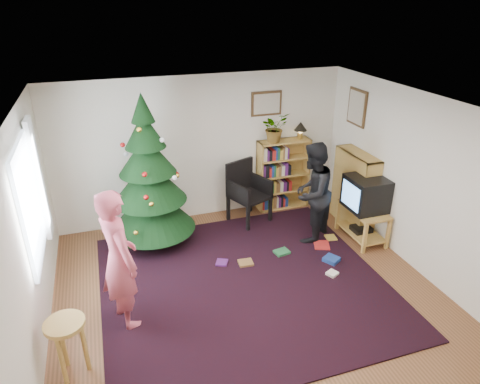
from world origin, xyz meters
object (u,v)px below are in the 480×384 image
object	(u,v)px
christmas_tree	(149,185)
picture_right	(357,107)
person_standing	(119,260)
tv_stand	(362,221)
stool	(66,334)
bookshelf_back	(283,174)
bookshelf_right	(355,189)
picture_back	(266,104)
table_lamp	(301,127)
crt_tv	(366,193)
potted_plant	(274,128)
person_by_chair	(312,193)
armchair	(247,188)

from	to	relation	value
christmas_tree	picture_right	bearing A→B (deg)	-1.05
picture_right	person_standing	size ratio (longest dim) A/B	0.34
tv_stand	stool	xyz separation A→B (m)	(-4.42, -1.43, 0.20)
bookshelf_back	bookshelf_right	world-z (taller)	same
bookshelf_back	picture_back	bearing A→B (deg)	156.27
bookshelf_back	table_lamp	distance (m)	0.90
christmas_tree	person_standing	size ratio (longest dim) A/B	1.37
table_lamp	picture_right	bearing A→B (deg)	-39.42
christmas_tree	tv_stand	bearing A→B (deg)	-16.60
bookshelf_back	stool	world-z (taller)	bookshelf_back
crt_tv	person_standing	xyz separation A→B (m)	(-3.81, -0.78, 0.07)
picture_back	tv_stand	world-z (taller)	picture_back
tv_stand	crt_tv	distance (m)	0.49
tv_stand	person_standing	world-z (taller)	person_standing
tv_stand	christmas_tree	bearing A→B (deg)	163.40
picture_back	picture_right	size ratio (longest dim) A/B	0.92
potted_plant	picture_back	bearing A→B (deg)	128.44
picture_right	tv_stand	xyz separation A→B (m)	(-0.26, -0.90, -1.63)
table_lamp	person_by_chair	bearing A→B (deg)	-105.70
christmas_tree	bookshelf_right	xyz separation A→B (m)	(3.35, -0.47, -0.34)
person_standing	picture_right	bearing A→B (deg)	-88.03
armchair	potted_plant	bearing A→B (deg)	-0.50
potted_plant	armchair	bearing A→B (deg)	-158.15
potted_plant	table_lamp	xyz separation A→B (m)	(0.50, 0.00, -0.04)
bookshelf_right	person_by_chair	world-z (taller)	person_by_chair
christmas_tree	table_lamp	xyz separation A→B (m)	(2.76, 0.53, 0.50)
stool	picture_right	bearing A→B (deg)	26.44
person_standing	table_lamp	size ratio (longest dim) A/B	5.69
crt_tv	armchair	distance (m)	2.00
stool	potted_plant	size ratio (longest dim) A/B	1.34
person_by_chair	table_lamp	xyz separation A→B (m)	(0.34, 1.22, 0.69)
tv_stand	potted_plant	distance (m)	2.16
person_by_chair	table_lamp	world-z (taller)	person_by_chair
picture_back	tv_stand	xyz separation A→B (m)	(1.07, -1.62, -1.63)
picture_right	table_lamp	world-z (taller)	picture_right
bookshelf_right	armchair	distance (m)	1.83
picture_right	armchair	distance (m)	2.29
crt_tv	stool	world-z (taller)	crt_tv
picture_right	stool	distance (m)	5.41
person_standing	potted_plant	xyz separation A→B (m)	(2.85, 2.26, 0.67)
christmas_tree	armchair	bearing A→B (deg)	9.93
bookshelf_right	potted_plant	xyz separation A→B (m)	(-1.08, 1.00, 0.89)
bookshelf_right	person_by_chair	size ratio (longest dim) A/B	0.79
bookshelf_right	picture_back	bearing A→B (deg)	46.47
bookshelf_right	crt_tv	bearing A→B (deg)	166.00
christmas_tree	bookshelf_right	world-z (taller)	christmas_tree
crt_tv	person_by_chair	bearing A→B (deg)	161.17
crt_tv	potted_plant	world-z (taller)	potted_plant
stool	table_lamp	world-z (taller)	table_lamp
picture_right	crt_tv	xyz separation A→B (m)	(-0.26, -0.90, -1.14)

